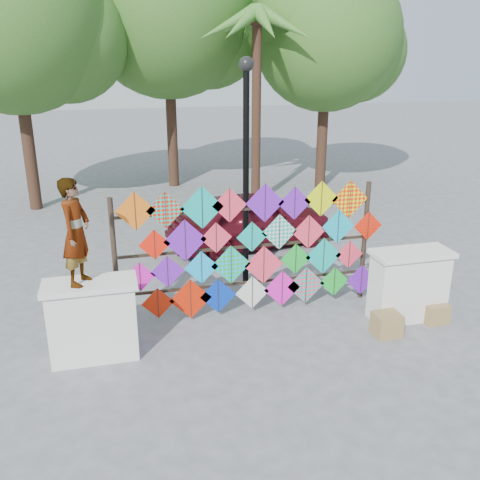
# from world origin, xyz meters

# --- Properties ---
(ground) EXTENTS (80.00, 80.00, 0.00)m
(ground) POSITION_xyz_m (0.00, 0.00, 0.00)
(ground) COLOR gray
(ground) RESTS_ON ground
(parapet_left) EXTENTS (1.40, 0.65, 1.28)m
(parapet_left) POSITION_xyz_m (-2.70, -0.20, 0.65)
(parapet_left) COLOR white
(parapet_left) RESTS_ON ground
(parapet_right) EXTENTS (1.40, 0.65, 1.28)m
(parapet_right) POSITION_xyz_m (2.70, -0.20, 0.65)
(parapet_right) COLOR white
(parapet_right) RESTS_ON ground
(kite_rack) EXTENTS (4.92, 0.24, 2.42)m
(kite_rack) POSITION_xyz_m (0.09, 0.73, 1.22)
(kite_rack) COLOR #2C2118
(kite_rack) RESTS_ON ground
(tree_west) EXTENTS (5.85, 5.20, 8.01)m
(tree_west) POSITION_xyz_m (-4.40, 9.03, 5.38)
(tree_west) COLOR #43271C
(tree_west) RESTS_ON ground
(tree_mid) EXTENTS (6.30, 5.60, 8.61)m
(tree_mid) POSITION_xyz_m (0.11, 11.03, 5.77)
(tree_mid) COLOR #43271C
(tree_mid) RESTS_ON ground
(tree_east) EXTENTS (5.40, 4.80, 7.42)m
(tree_east) POSITION_xyz_m (5.09, 9.53, 4.99)
(tree_east) COLOR #43271C
(tree_east) RESTS_ON ground
(palm_tree) EXTENTS (3.62, 3.62, 5.83)m
(palm_tree) POSITION_xyz_m (2.20, 8.00, 4.95)
(palm_tree) COLOR #43271C
(palm_tree) RESTS_ON ground
(vendor_woman) EXTENTS (0.58, 0.69, 1.60)m
(vendor_woman) POSITION_xyz_m (-2.81, -0.20, 2.08)
(vendor_woman) COLOR #99999E
(vendor_woman) RESTS_ON parapet_left
(sedan) EXTENTS (4.25, 2.33, 1.37)m
(sedan) POSITION_xyz_m (0.98, 4.16, 0.69)
(sedan) COLOR #5A0F1A
(sedan) RESTS_ON ground
(lamppost) EXTENTS (0.28, 0.28, 4.46)m
(lamppost) POSITION_xyz_m (0.30, 2.00, 2.69)
(lamppost) COLOR black
(lamppost) RESTS_ON ground
(cardboard_box_near) EXTENTS (0.44, 0.39, 0.39)m
(cardboard_box_near) POSITION_xyz_m (2.06, -0.68, 0.19)
(cardboard_box_near) COLOR #A2894E
(cardboard_box_near) RESTS_ON ground
(cardboard_box_far) EXTENTS (0.42, 0.38, 0.35)m
(cardboard_box_far) POSITION_xyz_m (3.11, -0.45, 0.18)
(cardboard_box_far) COLOR #A2894E
(cardboard_box_far) RESTS_ON ground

